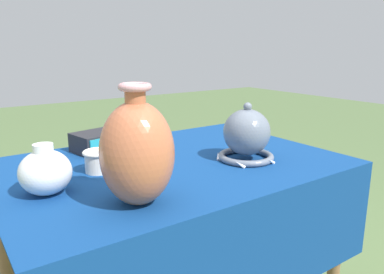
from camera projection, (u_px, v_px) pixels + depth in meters
name	position (u px, v px, depth m)	size (l,w,h in m)	color
display_table	(175.00, 188.00, 1.26)	(1.11, 0.78, 0.79)	olive
vase_tall_bulbous	(137.00, 152.00, 0.90)	(0.18, 0.18, 0.30)	#BC6642
vase_dome_bell	(247.00, 136.00, 1.26)	(0.20, 0.20, 0.20)	slate
mosaic_tile_box	(96.00, 142.00, 1.37)	(0.17, 0.16, 0.07)	#232328
jar_round_porcelain	(45.00, 172.00, 0.97)	(0.13, 0.13, 0.14)	white
cup_wide_ivory	(98.00, 160.00, 1.15)	(0.09, 0.09, 0.07)	white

